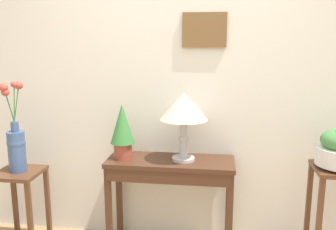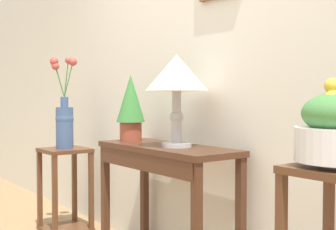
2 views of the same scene
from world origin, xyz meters
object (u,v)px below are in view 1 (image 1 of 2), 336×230
object	(u,v)px
pedestal_stand_left	(22,209)
pedestal_stand_right	(334,220)
console_table	(170,177)
flower_vase_tall_left	(16,142)
potted_plant_on_console	(122,129)
table_lamp	(184,109)

from	to	relation	value
pedestal_stand_left	pedestal_stand_right	bearing A→B (deg)	-0.04
console_table	flower_vase_tall_left	distance (m)	1.27
console_table	pedestal_stand_right	size ratio (longest dim) A/B	1.22
flower_vase_tall_left	pedestal_stand_right	world-z (taller)	flower_vase_tall_left
potted_plant_on_console	pedestal_stand_right	xyz separation A→B (m)	(1.63, -0.09, -0.63)
potted_plant_on_console	flower_vase_tall_left	world-z (taller)	flower_vase_tall_left
console_table	potted_plant_on_console	xyz separation A→B (m)	(-0.38, 0.01, 0.38)
pedestal_stand_left	console_table	bearing A→B (deg)	3.61
console_table	pedestal_stand_right	bearing A→B (deg)	-3.69
table_lamp	flower_vase_tall_left	size ratio (longest dim) A/B	0.73
pedestal_stand_right	pedestal_stand_left	bearing A→B (deg)	179.96
pedestal_stand_right	console_table	bearing A→B (deg)	176.31
table_lamp	pedestal_stand_right	world-z (taller)	table_lamp
console_table	table_lamp	world-z (taller)	table_lamp
table_lamp	pedestal_stand_left	distance (m)	1.61
table_lamp	pedestal_stand_right	distance (m)	1.40
console_table	table_lamp	size ratio (longest dim) A/B	1.86
pedestal_stand_left	pedestal_stand_right	size ratio (longest dim) A/B	0.82
pedestal_stand_left	flower_vase_tall_left	size ratio (longest dim) A/B	0.91
console_table	table_lamp	xyz separation A→B (m)	(0.10, 0.02, 0.55)
table_lamp	flower_vase_tall_left	world-z (taller)	flower_vase_tall_left
table_lamp	potted_plant_on_console	distance (m)	0.52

